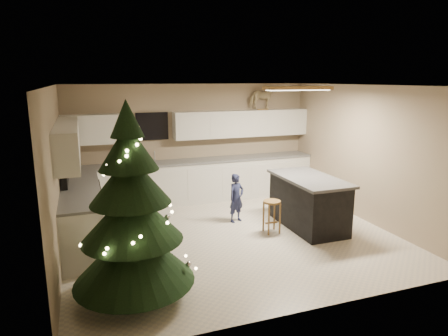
{
  "coord_description": "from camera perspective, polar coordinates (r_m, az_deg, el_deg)",
  "views": [
    {
      "loc": [
        -2.34,
        -6.19,
        2.71
      ],
      "look_at": [
        0.0,
        0.35,
        1.15
      ],
      "focal_mm": 32.0,
      "sensor_mm": 36.0,
      "label": 1
    }
  ],
  "objects": [
    {
      "name": "room_shell",
      "position": [
        6.7,
        1.19,
        4.41
      ],
      "size": [
        5.52,
        5.02,
        2.61
      ],
      "color": "#8E755F",
      "rests_on": "ground_plane"
    },
    {
      "name": "toddler",
      "position": [
        7.68,
        1.78,
        -4.3
      ],
      "size": [
        0.4,
        0.33,
        0.94
      ],
      "primitive_type": "imported",
      "rotation": [
        0.0,
        0.0,
        0.37
      ],
      "color": "#18223C",
      "rests_on": "ground_plane"
    },
    {
      "name": "ground_plane",
      "position": [
        7.15,
        0.96,
        -9.61
      ],
      "size": [
        5.5,
        5.5,
        0.0
      ],
      "primitive_type": "plane",
      "color": "beige"
    },
    {
      "name": "bar_stool",
      "position": [
        7.19,
        6.85,
        -5.78
      ],
      "size": [
        0.31,
        0.31,
        0.59
      ],
      "rotation": [
        0.0,
        0.0,
        0.15
      ],
      "color": "brown",
      "rests_on": "ground_plane"
    },
    {
      "name": "rocking_horse",
      "position": [
        9.42,
        5.59,
        10.03
      ],
      "size": [
        0.66,
        0.35,
        0.56
      ],
      "rotation": [
        0.0,
        0.0,
        1.67
      ],
      "color": "brown",
      "rests_on": "cabinetry"
    },
    {
      "name": "island",
      "position": [
        7.58,
        11.94,
        -4.75
      ],
      "size": [
        0.9,
        1.7,
        0.95
      ],
      "color": "black",
      "rests_on": "ground_plane"
    },
    {
      "name": "christmas_tree",
      "position": [
        5.02,
        -13.02,
        -7.32
      ],
      "size": [
        1.56,
        1.5,
        2.49
      ],
      "rotation": [
        0.0,
        0.0,
        0.04
      ],
      "color": "#3F2816",
      "rests_on": "ground_plane"
    },
    {
      "name": "cabinetry",
      "position": [
        8.2,
        -9.08,
        -1.27
      ],
      "size": [
        5.5,
        3.2,
        2.0
      ],
      "color": "silver",
      "rests_on": "ground_plane"
    }
  ]
}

